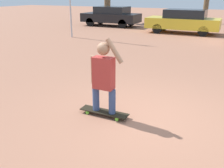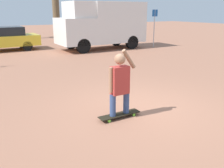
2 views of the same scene
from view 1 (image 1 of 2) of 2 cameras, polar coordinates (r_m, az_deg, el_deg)
name	(u,v)px [view 1 (image 1 of 2)]	position (r m, az deg, el deg)	size (l,w,h in m)	color
ground_plane	(144,118)	(5.17, 7.39, -7.76)	(80.00, 80.00, 0.00)	#A36B51
skateboard	(104,112)	(5.21, -1.83, -6.42)	(1.04, 0.25, 0.09)	black
person_skateboarder	(104,74)	(4.90, -1.94, 2.26)	(0.70, 0.25, 1.53)	#384C7A
parked_car_yellow	(183,21)	(16.84, 15.98, 13.71)	(4.46, 1.88, 1.47)	black
parked_car_black	(111,16)	(19.96, -0.20, 15.33)	(4.41, 1.90, 1.47)	black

